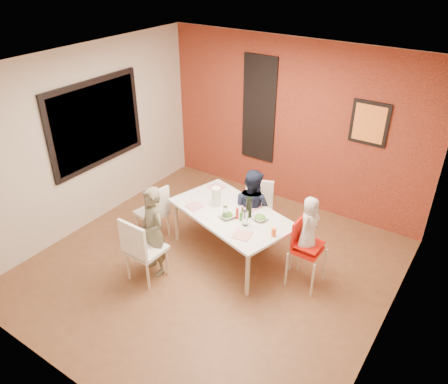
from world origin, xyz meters
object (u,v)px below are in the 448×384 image
Objects in this scene: chair_far at (258,207)px; paper_towel_roll at (216,197)px; chair_near at (141,248)px; child_near at (153,232)px; high_chair at (305,247)px; chair_left at (155,210)px; toddler at (309,224)px; wine_bottle at (249,207)px; dining_table at (231,216)px; child_far at (252,208)px.

chair_far is 0.76m from paper_towel_roll.
chair_near is 1.24m from paper_towel_roll.
child_near is 4.57× the size of paper_towel_roll.
chair_near is 2.07m from high_chair.
child_near is (0.50, -0.57, 0.15)m from chair_left.
toddler reaches higher than paper_towel_roll.
chair_left is at bearing -159.48° from paper_towel_roll.
wine_bottle is at bearing 90.47° from high_chair.
wine_bottle is at bearing -93.72° from chair_far.
high_chair is 0.88m from wine_bottle.
chair_near reaches higher than dining_table.
chair_left is 0.78m from child_near.
dining_table is 0.33m from wine_bottle.
high_chair is at bearing -0.26° from wine_bottle.
high_chair is at bearing 1.69° from dining_table.
wine_bottle is (0.25, 0.04, 0.21)m from dining_table.
chair_left is at bearing 151.05° from child_near.
chair_near is at bearing -119.89° from dining_table.
paper_towel_roll reaches higher than high_chair.
child_near reaches higher than paper_towel_roll.
high_chair is at bearing 88.67° from toddler.
child_far is at bearing 71.60° from high_chair.
high_chair is at bearing 0.13° from paper_towel_roll.
high_chair is 0.74× the size of child_near.
high_chair is at bearing -51.06° from chair_far.
child_near is (-0.64, -0.87, -0.01)m from dining_table.
child_near is at bearing 52.01° from chair_left.
paper_towel_roll is at bearing 173.85° from dining_table.
toddler is (2.25, 0.33, 0.43)m from chair_left.
high_chair is 0.35m from toddler.
toddler is at bearing 164.89° from child_far.
child_far is 1.66× the size of toddler.
chair_far is 0.26m from child_far.
dining_table is at bearing 115.05° from chair_left.
chair_far is 0.70× the size of child_near.
high_chair is (1.09, 0.03, -0.08)m from dining_table.
dining_table is 0.63m from chair_far.
chair_left is 1.19× the size of toddler.
dining_table is 1.08m from child_near.
toddler is at bearing -90.62° from high_chair.
chair_far is at bearing -111.24° from chair_near.
toddler reaches higher than high_chair.
wine_bottle is at bearing 118.16° from child_far.
high_chair is 1.04m from child_far.
child_far reaches higher than chair_far.
child_near reaches higher than chair_far.
dining_table is at bearing -118.71° from chair_near.
chair_left is 0.68× the size of child_near.
paper_towel_roll is at bearing 46.74° from child_far.
chair_near is at bearing -127.89° from wine_bottle.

